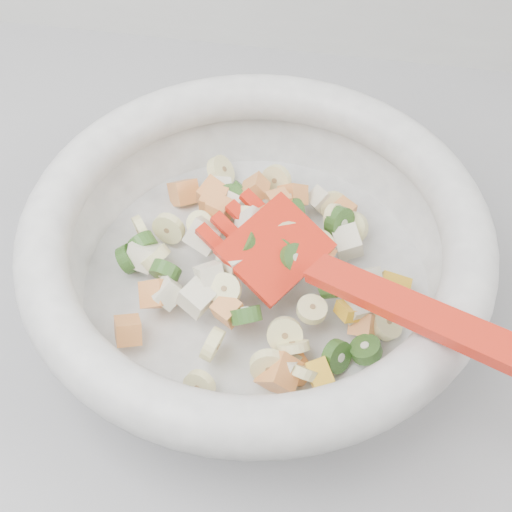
# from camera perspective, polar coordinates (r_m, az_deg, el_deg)

# --- Properties ---
(counter) EXTENTS (2.00, 0.60, 0.90)m
(counter) POSITION_cam_1_polar(r_m,az_deg,el_deg) (1.01, -0.18, -15.41)
(counter) COLOR gray
(counter) RESTS_ON ground
(mixing_bowl) EXTENTS (0.42, 0.35, 0.15)m
(mixing_bowl) POSITION_cam_1_polar(r_m,az_deg,el_deg) (0.54, 0.06, 0.47)
(mixing_bowl) COLOR white
(mixing_bowl) RESTS_ON counter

